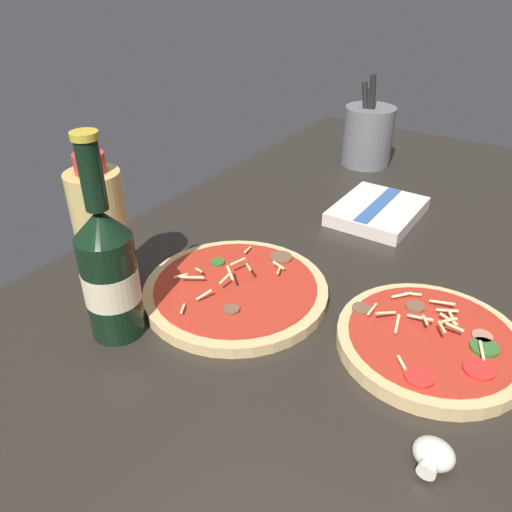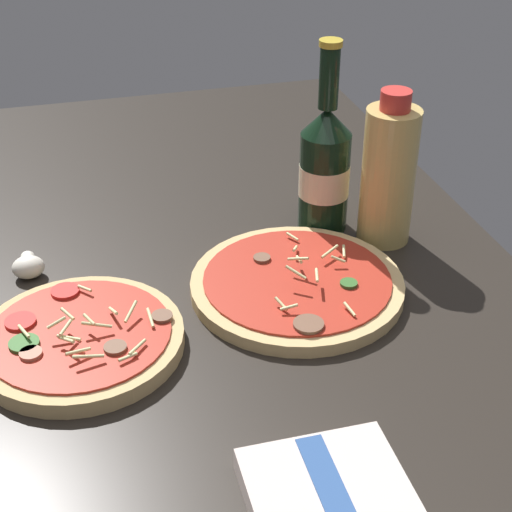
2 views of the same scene
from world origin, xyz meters
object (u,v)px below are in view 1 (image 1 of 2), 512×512
Objects in this scene: beer_bottle at (109,271)px; oil_bottle at (102,234)px; utensil_crock at (368,135)px; pizza_near at (430,342)px; mushroom_left at (433,455)px; dish_towel at (378,211)px; pizza_far at (236,290)px.

beer_bottle is 1.25× the size of oil_bottle.
oil_bottle is 68.33cm from utensil_crock.
pizza_near is 39.97cm from beer_bottle.
mushroom_left is (-2.86, -46.48, -8.18)cm from oil_bottle.
utensil_crock is 1.15× the size of dish_towel.
pizza_near is 1.30× the size of dish_towel.
dish_towel is (30.11, 18.90, 0.12)cm from pizza_near.
beer_bottle is 72.87cm from utensil_crock.
pizza_far is 1.29× the size of utensil_crock.
utensil_crock reaches higher than pizza_near.
utensil_crock is at bearing 27.52° from mushroom_left.
pizza_near is 0.87× the size of beer_bottle.
beer_bottle is at bearing 118.29° from pizza_near.
utensil_crock is at bearing -2.29° from beer_bottle.
pizza_near is at bearing -149.78° from utensil_crock.
pizza_far is at bearing 99.00° from pizza_near.
oil_bottle reaches higher than dish_towel.
dish_towel is at bearing -27.34° from oil_bottle.
mushroom_left is at bearing -162.49° from pizza_near.
dish_towel is (46.32, 24.02, -0.19)cm from mushroom_left.
pizza_far is at bearing -174.80° from utensil_crock.
oil_bottle reaches higher than utensil_crock.
oil_bottle reaches higher than pizza_near.
pizza_near is 26.60cm from pizza_far.
pizza_near is 35.55cm from dish_towel.
beer_bottle reaches higher than mushroom_left.
beer_bottle is at bearing 162.25° from dish_towel.
beer_bottle is 6.21× the size of mushroom_left.
oil_bottle is at bearing 107.89° from pizza_near.
beer_bottle is (-18.56, 34.48, 8.01)cm from pizza_near.
oil_bottle is (-9.19, 15.10, 8.64)cm from pizza_far.
beer_bottle is 8.65cm from oil_bottle.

